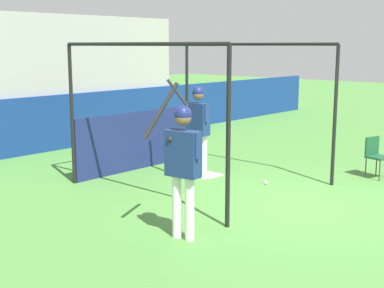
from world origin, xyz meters
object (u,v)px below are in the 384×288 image
object	(u,v)px
player_waiting	(182,158)
baseball	(266,182)
folding_chair	(375,153)
player_batter	(198,122)

from	to	relation	value
player_waiting	baseball	size ratio (longest dim) A/B	29.51
baseball	player_waiting	bearing A→B (deg)	-165.89
folding_chair	baseball	bearing A→B (deg)	-20.12
player_waiting	player_batter	bearing A→B (deg)	-59.48
player_batter	folding_chair	bearing A→B (deg)	-135.56
folding_chair	player_batter	bearing A→B (deg)	-32.55
player_batter	baseball	bearing A→B (deg)	-156.66
player_waiting	folding_chair	world-z (taller)	player_waiting
player_waiting	folding_chair	distance (m)	5.30
player_batter	baseball	size ratio (longest dim) A/B	27.22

